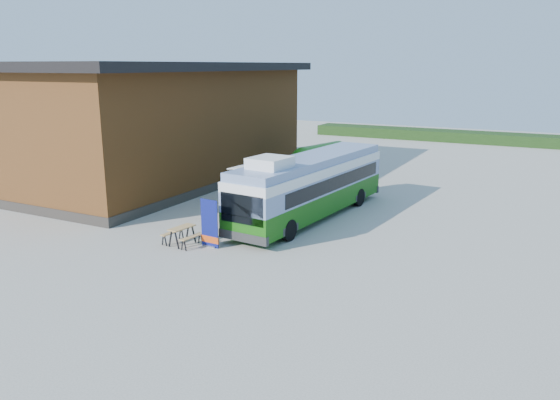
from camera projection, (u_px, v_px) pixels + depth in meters
The scene contains 10 objects.
ground at pixel (227, 250), 22.29m from camera, with size 100.00×100.00×0.00m, color #BCB7AD.
barn at pixel (173, 126), 34.74m from camera, with size 9.60×21.20×7.50m.
hedge at pixel (519, 140), 51.30m from camera, with size 40.00×3.00×1.00m, color #264419.
bus at pixel (310, 184), 26.64m from camera, with size 3.46×11.60×3.51m.
awning at pixel (269, 161), 27.77m from camera, with size 2.69×3.97×0.49m.
banner at pixel (210, 228), 22.44m from camera, with size 0.88×0.23×2.02m.
picnic_table at pixel (182, 232), 22.77m from camera, with size 1.49×1.36×0.78m.
person_a at pixel (341, 182), 31.19m from camera, with size 0.61×0.40×1.68m, color #999999.
person_b at pixel (247, 182), 30.51m from camera, with size 0.96×0.75×1.98m, color #999999.
slurry_tanker at pixel (321, 158), 36.78m from camera, with size 2.65×5.83×2.20m.
Camera 1 is at (11.66, -17.76, 7.34)m, focal length 35.00 mm.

